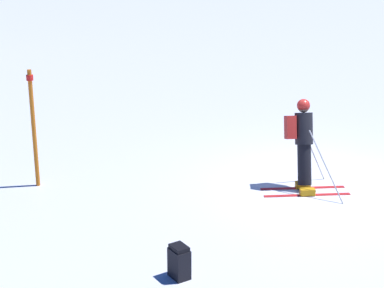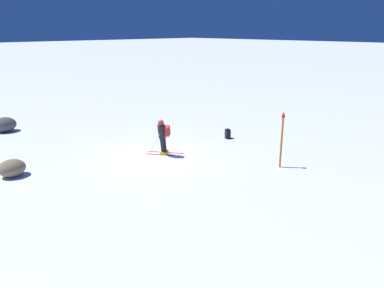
% 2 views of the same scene
% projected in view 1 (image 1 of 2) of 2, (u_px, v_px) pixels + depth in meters
% --- Properties ---
extents(ground_plane, '(300.00, 300.00, 0.00)m').
position_uv_depth(ground_plane, '(314.00, 183.00, 12.66)').
color(ground_plane, white).
extents(skier, '(1.50, 1.63, 1.74)m').
position_uv_depth(skier, '(303.00, 140.00, 12.18)').
color(skier, red).
rests_on(skier, ground).
extents(spare_backpack, '(0.33, 0.37, 0.50)m').
position_uv_depth(spare_backpack, '(179.00, 262.00, 9.08)').
color(spare_backpack, black).
rests_on(spare_backpack, ground).
extents(trail_marker, '(0.13, 0.13, 2.29)m').
position_uv_depth(trail_marker, '(33.00, 124.00, 12.15)').
color(trail_marker, orange).
rests_on(trail_marker, ground).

